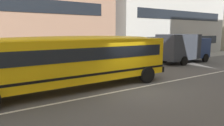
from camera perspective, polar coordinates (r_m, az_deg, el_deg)
name	(u,v)px	position (r m, az deg, el deg)	size (l,w,h in m)	color
ground_plane	(133,89)	(11.09, 6.09, -7.23)	(400.00, 400.00, 0.00)	#54514F
sidewalk_far	(80,68)	(17.22, -9.23, -1.46)	(120.00, 3.00, 0.01)	gray
lane_centreline	(133,88)	(11.09, 6.09, -7.22)	(110.00, 0.16, 0.01)	silver
school_bus	(70,58)	(10.80, -11.87, 1.39)	(12.79, 3.03, 2.85)	yellow
box_truck	(183,47)	(21.15, 19.68, 4.25)	(6.13, 2.67, 2.82)	navy
apartment_block_far_right	(222,6)	(47.97, 28.78, 14.05)	(16.17, 12.62, 16.50)	beige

